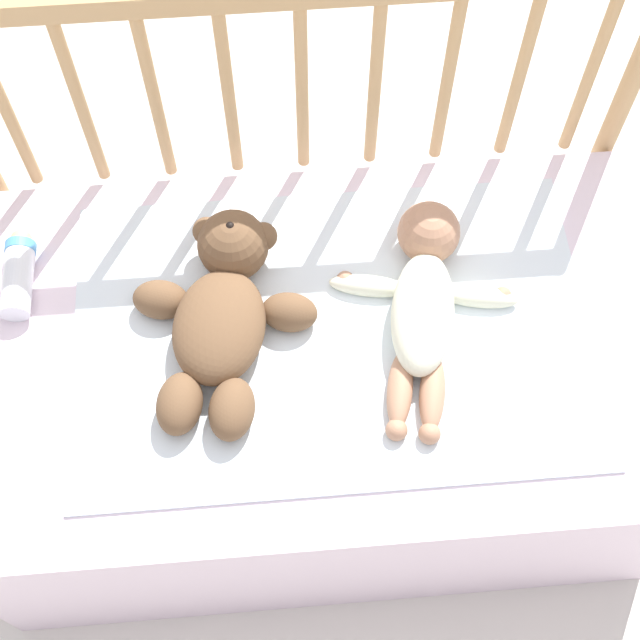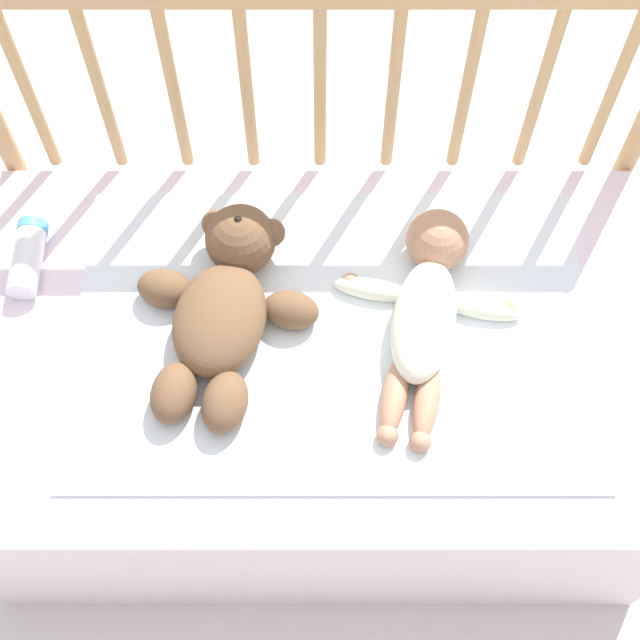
% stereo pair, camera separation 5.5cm
% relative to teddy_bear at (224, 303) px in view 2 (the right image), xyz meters
% --- Properties ---
extents(ground_plane, '(12.00, 12.00, 0.00)m').
position_rel_teddy_bear_xyz_m(ground_plane, '(0.16, -0.04, -0.48)').
color(ground_plane, silver).
extents(crib_mattress, '(1.18, 0.70, 0.43)m').
position_rel_teddy_bear_xyz_m(crib_mattress, '(0.16, -0.04, -0.26)').
color(crib_mattress, silver).
rests_on(crib_mattress, ground_plane).
extents(crib_rail, '(1.18, 0.04, 0.84)m').
position_rel_teddy_bear_xyz_m(crib_rail, '(0.16, 0.33, 0.11)').
color(crib_rail, tan).
rests_on(crib_rail, ground_plane).
extents(blanket, '(0.86, 0.56, 0.01)m').
position_rel_teddy_bear_xyz_m(blanket, '(0.18, -0.03, -0.05)').
color(blanket, white).
rests_on(blanket, crib_mattress).
extents(teddy_bear, '(0.32, 0.41, 0.12)m').
position_rel_teddy_bear_xyz_m(teddy_bear, '(0.00, 0.00, 0.00)').
color(teddy_bear, brown).
rests_on(teddy_bear, crib_mattress).
extents(baby, '(0.32, 0.42, 0.11)m').
position_rel_teddy_bear_xyz_m(baby, '(0.33, 0.00, -0.01)').
color(baby, '#EAEACC').
rests_on(baby, crib_mattress).
extents(baby_bottle, '(0.05, 0.17, 0.05)m').
position_rel_teddy_bear_xyz_m(baby_bottle, '(-0.35, 0.12, -0.02)').
color(baby_bottle, white).
rests_on(baby_bottle, crib_mattress).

